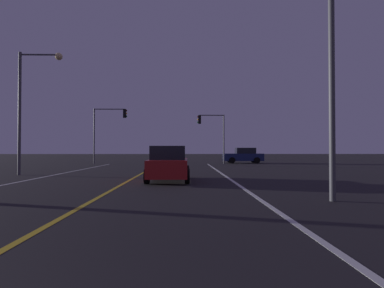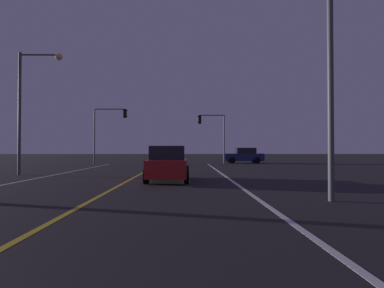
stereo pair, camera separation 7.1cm
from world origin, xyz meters
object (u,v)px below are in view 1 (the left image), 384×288
car_lead_same_lane (169,164)px  car_crossing_side (244,156)px  traffic_light_near_left (110,123)px  traffic_light_near_right (211,127)px  street_lamp_right_near (311,24)px  street_lamp_left_mid (31,95)px

car_lead_same_lane → car_crossing_side: size_ratio=1.00×
car_lead_same_lane → traffic_light_near_left: size_ratio=0.74×
traffic_light_near_left → traffic_light_near_right: bearing=-0.0°
car_crossing_side → traffic_light_near_left: (-14.39, -1.70, 3.48)m
car_lead_same_lane → traffic_light_near_right: (3.48, 17.49, 3.02)m
traffic_light_near_right → car_crossing_side: bearing=-155.7°
traffic_light_near_right → street_lamp_right_near: size_ratio=0.62×
car_lead_same_lane → street_lamp_right_near: size_ratio=0.52×
car_crossing_side → street_lamp_left_mid: (-15.73, -15.59, 3.95)m
car_lead_same_lane → street_lamp_left_mid: street_lamp_left_mid is taller
car_lead_same_lane → street_lamp_left_mid: size_ratio=0.58×
street_lamp_right_near → car_crossing_side: bearing=-96.0°
street_lamp_right_near → street_lamp_left_mid: street_lamp_right_near is taller
car_lead_same_lane → street_lamp_right_near: (4.61, -6.00, 4.47)m
street_lamp_right_near → street_lamp_left_mid: (-13.09, 9.61, -0.52)m
car_crossing_side → traffic_light_near_right: traffic_light_near_right is taller
car_crossing_side → traffic_light_near_right: 5.12m
car_crossing_side → car_lead_same_lane: bearing=69.3°
traffic_light_near_right → traffic_light_near_left: size_ratio=0.89×
traffic_light_near_right → street_lamp_right_near: bearing=92.7°
car_lead_same_lane → street_lamp_left_mid: (-8.49, 3.60, 3.95)m
car_crossing_side → traffic_light_near_right: size_ratio=0.83×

